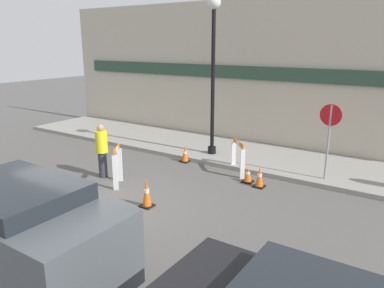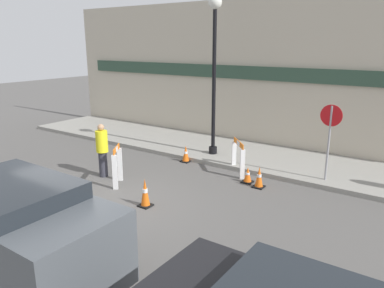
{
  "view_description": "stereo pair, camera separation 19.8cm",
  "coord_description": "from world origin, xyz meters",
  "views": [
    {
      "loc": [
        6.51,
        -5.53,
        3.92
      ],
      "look_at": [
        0.58,
        3.39,
        1.0
      ],
      "focal_mm": 35.0,
      "sensor_mm": 36.0,
      "label": 1
    },
    {
      "loc": [
        6.68,
        -5.42,
        3.92
      ],
      "look_at": [
        0.58,
        3.39,
        1.0
      ],
      "focal_mm": 35.0,
      "sensor_mm": 36.0,
      "label": 2
    }
  ],
  "objects": [
    {
      "name": "sidewalk_slab",
      "position": [
        0.0,
        6.09,
        0.07
      ],
      "size": [
        18.0,
        3.19,
        0.14
      ],
      "color": "gray",
      "rests_on": "ground_plane"
    },
    {
      "name": "traffic_cone_0",
      "position": [
        -0.38,
        4.4,
        0.27
      ],
      "size": [
        0.3,
        0.3,
        0.57
      ],
      "color": "black",
      "rests_on": "ground_plane"
    },
    {
      "name": "storefront_facade",
      "position": [
        0.0,
        7.76,
        2.75
      ],
      "size": [
        18.0,
        0.22,
        5.5
      ],
      "color": "#BCB29E",
      "rests_on": "ground_plane"
    },
    {
      "name": "traffic_cone_1",
      "position": [
        2.22,
        3.84,
        0.22
      ],
      "size": [
        0.3,
        0.3,
        0.47
      ],
      "color": "black",
      "rests_on": "ground_plane"
    },
    {
      "name": "ground_plane",
      "position": [
        0.0,
        0.0,
        0.0
      ],
      "size": [
        60.0,
        60.0,
        0.0
      ],
      "primitive_type": "plane",
      "color": "#565451"
    },
    {
      "name": "barricade_0",
      "position": [
        -0.73,
        1.59,
        0.6
      ],
      "size": [
        0.52,
        0.68,
        1.13
      ],
      "rotation": [
        0.0,
        0.0,
        5.3
      ],
      "color": "white",
      "rests_on": "ground_plane"
    },
    {
      "name": "person_worker",
      "position": [
        -1.59,
        1.84,
        0.86
      ],
      "size": [
        0.47,
        0.47,
        1.61
      ],
      "rotation": [
        0.0,
        0.0,
        0.45
      ],
      "color": "#33333D",
      "rests_on": "ground_plane"
    },
    {
      "name": "barricade_1",
      "position": [
        1.63,
        4.35,
        0.58
      ],
      "size": [
        0.77,
        0.79,
        1.05
      ],
      "rotation": [
        0.0,
        0.0,
        8.63
      ],
      "color": "white",
      "rests_on": "ground_plane"
    },
    {
      "name": "stop_sign",
      "position": [
        4.09,
        4.98,
        1.59
      ],
      "size": [
        0.6,
        0.06,
        2.15
      ],
      "rotation": [
        0.0,
        0.0,
        3.11
      ],
      "color": "gray",
      "rests_on": "sidewalk_slab"
    },
    {
      "name": "traffic_cone_2",
      "position": [
        0.88,
        0.94,
        0.35
      ],
      "size": [
        0.3,
        0.3,
        0.72
      ],
      "color": "black",
      "rests_on": "ground_plane"
    },
    {
      "name": "streetlamp_post",
      "position": [
        0.1,
        5.37,
        3.49
      ],
      "size": [
        0.44,
        0.44,
        5.22
      ],
      "color": "black",
      "rests_on": "sidewalk_slab"
    },
    {
      "name": "parked_car_1",
      "position": [
        1.15,
        -2.53,
        1.0
      ],
      "size": [
        3.87,
        1.87,
        1.79
      ],
      "color": "#4C5156",
      "rests_on": "ground_plane"
    },
    {
      "name": "traffic_cone_3",
      "position": [
        2.65,
        3.67,
        0.29
      ],
      "size": [
        0.3,
        0.3,
        0.6
      ],
      "color": "black",
      "rests_on": "ground_plane"
    }
  ]
}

